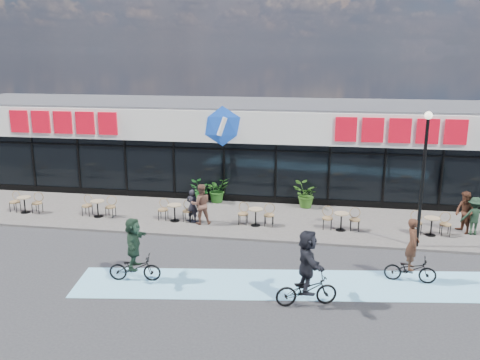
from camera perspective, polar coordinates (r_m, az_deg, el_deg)
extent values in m
plane|color=#28282B|center=(18.54, -6.04, -8.69)|extent=(120.00, 120.00, 0.00)
cube|color=#625C57|center=(22.61, -3.01, -4.20)|extent=(44.00, 5.00, 0.10)
cube|color=#7BC5E8|center=(16.58, 6.25, -11.57)|extent=(14.17, 4.13, 0.01)
cube|color=black|center=(27.43, -0.57, 2.29)|extent=(30.00, 6.00, 3.00)
cube|color=white|center=(26.91, -0.64, 6.91)|extent=(30.60, 6.30, 1.50)
cube|color=#47474C|center=(26.96, -0.59, 8.64)|extent=(30.60, 6.30, 0.10)
cube|color=#0D2796|center=(24.21, -1.84, 4.39)|extent=(30.60, 0.08, 0.18)
cube|color=black|center=(24.29, -1.83, 3.47)|extent=(30.00, 0.06, 0.08)
cube|color=black|center=(24.88, -1.78, -2.08)|extent=(30.00, 0.10, 0.40)
cube|color=#B50618|center=(26.60, -19.23, 6.14)|extent=(5.63, 0.18, 1.10)
cube|color=#B50618|center=(23.60, 17.51, 5.32)|extent=(5.63, 0.18, 1.10)
ellipsoid|color=blue|center=(23.84, -1.98, 6.06)|extent=(1.90, 0.24, 1.90)
cylinder|color=black|center=(28.21, -22.16, 1.55)|extent=(0.10, 0.10, 3.00)
cylinder|color=black|center=(26.99, -17.63, 1.40)|extent=(0.10, 0.10, 3.00)
cylinder|color=black|center=(25.96, -12.70, 1.23)|extent=(0.10, 0.10, 3.00)
cylinder|color=black|center=(25.13, -7.41, 1.04)|extent=(0.10, 0.10, 3.00)
cylinder|color=black|center=(24.53, -1.81, 0.83)|extent=(0.10, 0.10, 3.00)
cylinder|color=black|center=(24.17, 4.01, 0.60)|extent=(0.10, 0.10, 3.00)
cylinder|color=black|center=(24.08, 9.94, 0.36)|extent=(0.10, 0.10, 3.00)
cylinder|color=black|center=(24.23, 15.86, 0.11)|extent=(0.10, 0.10, 3.00)
cylinder|color=black|center=(24.65, 21.64, -0.13)|extent=(0.10, 0.10, 3.00)
cylinder|color=black|center=(19.63, 19.78, -0.45)|extent=(0.12, 0.12, 4.81)
sphere|color=#FFF2CC|center=(19.18, 20.41, 6.81)|extent=(0.28, 0.28, 0.28)
cylinder|color=tan|center=(24.81, -23.11, -1.81)|extent=(0.60, 0.60, 0.04)
cylinder|color=black|center=(24.90, -23.03, -2.59)|extent=(0.06, 0.06, 0.70)
cylinder|color=black|center=(25.00, -22.95, -3.38)|extent=(0.40, 0.40, 0.02)
cylinder|color=tan|center=(23.13, -15.74, -2.30)|extent=(0.60, 0.60, 0.04)
cylinder|color=black|center=(23.23, -15.68, -3.13)|extent=(0.06, 0.06, 0.70)
cylinder|color=black|center=(23.33, -15.62, -3.97)|extent=(0.40, 0.40, 0.02)
cylinder|color=tan|center=(21.89, -7.37, -2.81)|extent=(0.60, 0.60, 0.04)
cylinder|color=black|center=(21.99, -7.35, -3.68)|extent=(0.06, 0.06, 0.70)
cylinder|color=black|center=(22.10, -7.32, -4.57)|extent=(0.40, 0.40, 0.02)
cylinder|color=tan|center=(21.16, 1.78, -3.30)|extent=(0.60, 0.60, 0.04)
cylinder|color=black|center=(21.27, 1.77, -4.20)|extent=(0.06, 0.06, 0.70)
cylinder|color=black|center=(21.39, 1.76, -5.11)|extent=(0.40, 0.40, 0.02)
cylinder|color=tan|center=(21.00, 11.33, -3.71)|extent=(0.60, 0.60, 0.04)
cylinder|color=black|center=(21.11, 11.28, -4.62)|extent=(0.06, 0.06, 0.70)
cylinder|color=black|center=(21.23, 11.24, -5.54)|extent=(0.40, 0.40, 0.02)
cylinder|color=tan|center=(21.43, 20.77, -4.03)|extent=(0.60, 0.60, 0.04)
cylinder|color=black|center=(21.54, 20.68, -4.91)|extent=(0.06, 0.06, 0.70)
cylinder|color=black|center=(21.65, 20.60, -5.81)|extent=(0.40, 0.40, 0.02)
imported|color=#19591C|center=(24.62, -4.45, -1.25)|extent=(1.21, 1.14, 1.06)
imported|color=#1E4F16|center=(24.52, -2.56, -1.11)|extent=(1.44, 1.43, 1.21)
imported|color=#2E5A19|center=(23.81, 7.29, -1.67)|extent=(1.17, 1.04, 1.22)
imported|color=black|center=(21.73, -5.38, -2.89)|extent=(0.57, 0.43, 1.43)
imported|color=brown|center=(21.42, -4.42, -2.71)|extent=(1.02, 0.90, 1.73)
imported|color=#4B291B|center=(22.19, 23.92, -3.36)|extent=(0.92, 1.02, 1.71)
imported|color=black|center=(22.19, 24.80, -3.69)|extent=(1.03, 0.65, 1.53)
imported|color=black|center=(15.21, 7.46, -12.13)|extent=(1.93, 1.15, 0.96)
imported|color=black|center=(14.83, 7.57, -9.00)|extent=(1.04, 1.82, 1.87)
imported|color=black|center=(17.39, 18.57, -9.49)|extent=(1.66, 0.69, 0.85)
imported|color=#3F2316|center=(17.07, 18.80, -6.82)|extent=(0.45, 0.64, 1.68)
imported|color=black|center=(16.92, -11.72, -9.62)|extent=(1.74, 0.79, 0.88)
imported|color=#1D3424|center=(16.60, -11.87, -6.95)|extent=(0.69, 1.61, 1.68)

